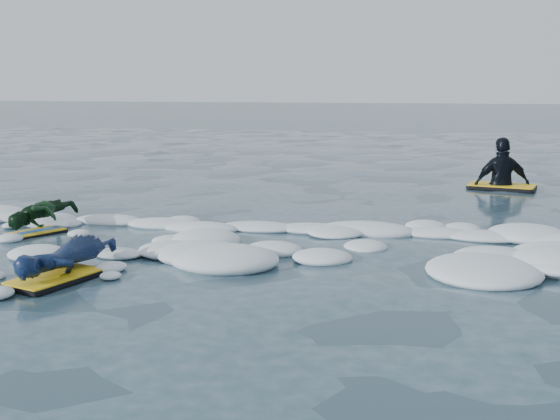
% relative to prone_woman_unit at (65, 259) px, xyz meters
% --- Properties ---
extents(ground, '(120.00, 120.00, 0.00)m').
position_rel_prone_woman_unit_xyz_m(ground, '(0.82, 1.00, -0.19)').
color(ground, '#18313B').
rests_on(ground, ground).
extents(foam_band, '(12.00, 3.10, 0.30)m').
position_rel_prone_woman_unit_xyz_m(foam_band, '(0.82, 2.03, -0.19)').
color(foam_band, white).
rests_on(foam_band, ground).
extents(prone_woman_unit, '(0.81, 1.53, 0.37)m').
position_rel_prone_woman_unit_xyz_m(prone_woman_unit, '(0.00, 0.00, 0.00)').
color(prone_woman_unit, black).
rests_on(prone_woman_unit, ground).
extents(prone_child_unit, '(0.76, 1.20, 0.42)m').
position_rel_prone_woman_unit_xyz_m(prone_child_unit, '(-1.37, 1.96, 0.03)').
color(prone_child_unit, black).
rests_on(prone_child_unit, ground).
extents(waiting_rider_unit, '(1.35, 0.95, 1.84)m').
position_rel_prone_woman_unit_xyz_m(waiting_rider_unit, '(5.18, 7.19, -0.12)').
color(waiting_rider_unit, black).
rests_on(waiting_rider_unit, ground).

